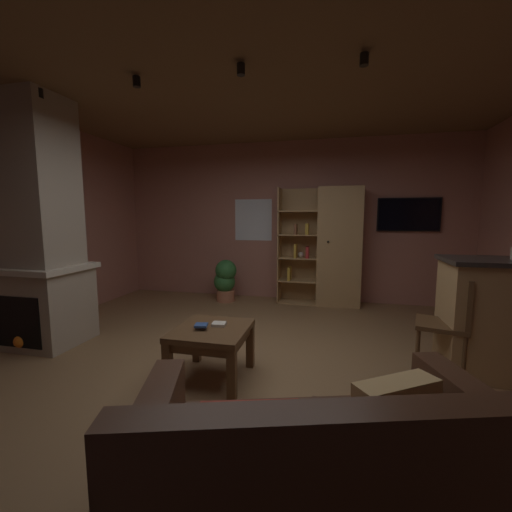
% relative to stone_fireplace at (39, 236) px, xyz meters
% --- Properties ---
extents(floor, '(5.96, 5.63, 0.02)m').
position_rel_stone_fireplace_xyz_m(floor, '(2.43, -0.12, -1.25)').
color(floor, olive).
rests_on(floor, ground).
extents(wall_back, '(6.08, 0.06, 2.74)m').
position_rel_stone_fireplace_xyz_m(wall_back, '(2.43, 2.73, 0.13)').
color(wall_back, '#AD7060').
rests_on(wall_back, ground).
extents(ceiling, '(5.96, 5.63, 0.02)m').
position_rel_stone_fireplace_xyz_m(ceiling, '(2.43, -0.12, 1.51)').
color(ceiling, brown).
extents(window_pane_back, '(0.67, 0.01, 0.73)m').
position_rel_stone_fireplace_xyz_m(window_pane_back, '(1.82, 2.69, 0.16)').
color(window_pane_back, white).
extents(stone_fireplace, '(0.91, 0.79, 2.74)m').
position_rel_stone_fireplace_xyz_m(stone_fireplace, '(0.00, 0.00, 0.00)').
color(stone_fireplace, tan).
rests_on(stone_fireplace, ground).
extents(bookshelf_cabinet, '(1.34, 0.41, 1.93)m').
position_rel_stone_fireplace_xyz_m(bookshelf_cabinet, '(3.23, 2.45, -0.28)').
color(bookshelf_cabinet, tan).
rests_on(bookshelf_cabinet, ground).
extents(leather_couch, '(1.79, 1.29, 0.84)m').
position_rel_stone_fireplace_xyz_m(leather_couch, '(3.19, -1.66, -0.94)').
color(leather_couch, '#4C2D1E').
rests_on(leather_couch, ground).
extents(coffee_table, '(0.64, 0.68, 0.47)m').
position_rel_stone_fireplace_xyz_m(coffee_table, '(2.17, -0.35, -0.86)').
color(coffee_table, brown).
rests_on(coffee_table, ground).
extents(table_book_0, '(0.13, 0.12, 0.03)m').
position_rel_stone_fireplace_xyz_m(table_book_0, '(2.22, -0.29, -0.75)').
color(table_book_0, beige).
rests_on(table_book_0, coffee_table).
extents(table_book_1, '(0.13, 0.12, 0.02)m').
position_rel_stone_fireplace_xyz_m(table_book_1, '(2.10, -0.41, -0.73)').
color(table_book_1, '#2D4C8C').
rests_on(table_book_1, coffee_table).
extents(dining_chair, '(0.51, 0.51, 0.92)m').
position_rel_stone_fireplace_xyz_m(dining_chair, '(4.28, 0.22, -0.71)').
color(dining_chair, brown).
rests_on(dining_chair, ground).
extents(potted_floor_plant, '(0.40, 0.39, 0.72)m').
position_rel_stone_fireplace_xyz_m(potted_floor_plant, '(1.43, 2.24, -0.85)').
color(potted_floor_plant, '#B77051').
rests_on(potted_floor_plant, ground).
extents(wall_mounted_tv, '(0.95, 0.06, 0.53)m').
position_rel_stone_fireplace_xyz_m(wall_mounted_tv, '(4.39, 2.66, 0.25)').
color(wall_mounted_tv, black).
extents(track_light_spot_0, '(0.07, 0.07, 0.09)m').
position_rel_stone_fireplace_xyz_m(track_light_spot_0, '(0.33, -0.18, 1.43)').
color(track_light_spot_0, black).
extents(track_light_spot_1, '(0.07, 0.07, 0.09)m').
position_rel_stone_fireplace_xyz_m(track_light_spot_1, '(1.44, -0.21, 1.43)').
color(track_light_spot_1, black).
extents(track_light_spot_2, '(0.07, 0.07, 0.09)m').
position_rel_stone_fireplace_xyz_m(track_light_spot_2, '(2.42, -0.23, 1.43)').
color(track_light_spot_2, black).
extents(track_light_spot_3, '(0.07, 0.07, 0.09)m').
position_rel_stone_fireplace_xyz_m(track_light_spot_3, '(3.40, -0.18, 1.43)').
color(track_light_spot_3, black).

